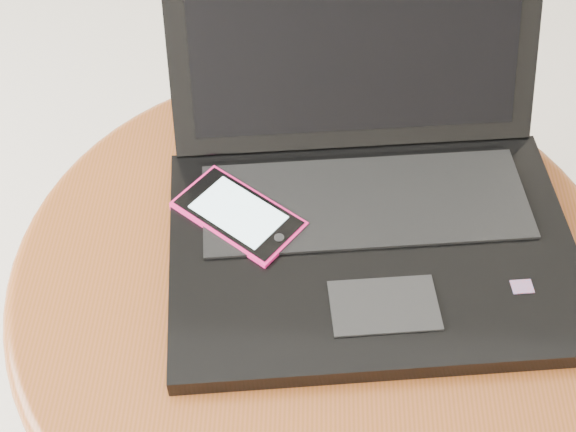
{
  "coord_description": "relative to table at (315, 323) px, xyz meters",
  "views": [
    {
      "loc": [
        0.05,
        -0.5,
        1.1
      ],
      "look_at": [
        0.04,
        -0.03,
        0.54
      ],
      "focal_mm": 49.91,
      "sensor_mm": 36.0,
      "label": 1
    }
  ],
  "objects": [
    {
      "name": "table",
      "position": [
        0.0,
        0.0,
        0.0
      ],
      "size": [
        0.6,
        0.6,
        0.48
      ],
      "color": "#622C1A",
      "rests_on": "ground"
    },
    {
      "name": "laptop",
      "position": [
        0.05,
        0.07,
        0.15
      ],
      "size": [
        0.42,
        0.41,
        0.24
      ],
      "color": "black",
      "rests_on": "table"
    },
    {
      "name": "phone_black",
      "position": [
        -0.06,
        0.05,
        0.11
      ],
      "size": [
        0.14,
        0.13,
        0.01
      ],
      "color": "black",
      "rests_on": "table"
    },
    {
      "name": "phone_pink",
      "position": [
        -0.08,
        0.04,
        0.12
      ],
      "size": [
        0.14,
        0.13,
        0.02
      ],
      "color": "#F01A6C",
      "rests_on": "phone_black"
    }
  ]
}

